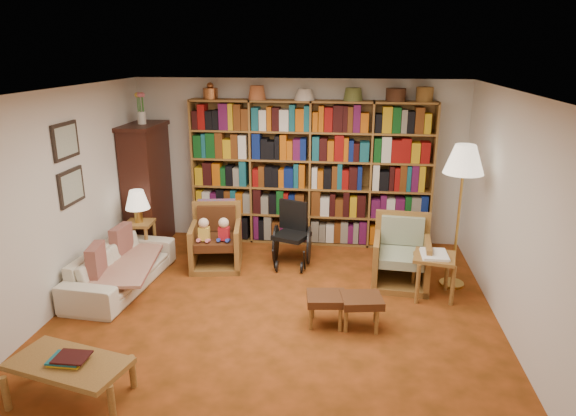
% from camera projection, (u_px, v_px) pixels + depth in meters
% --- Properties ---
extents(floor, '(5.00, 5.00, 0.00)m').
position_uv_depth(floor, '(275.00, 314.00, 5.90)').
color(floor, '#9D4218').
rests_on(floor, ground).
extents(ceiling, '(5.00, 5.00, 0.00)m').
position_uv_depth(ceiling, '(274.00, 92.00, 5.16)').
color(ceiling, silver).
rests_on(ceiling, wall_back).
extents(wall_back, '(5.00, 0.00, 5.00)m').
position_uv_depth(wall_back, '(298.00, 162.00, 7.90)').
color(wall_back, silver).
rests_on(wall_back, floor).
extents(wall_front, '(5.00, 0.00, 5.00)m').
position_uv_depth(wall_front, '(215.00, 332.00, 3.16)').
color(wall_front, silver).
rests_on(wall_front, floor).
extents(wall_left, '(0.00, 5.00, 5.00)m').
position_uv_depth(wall_left, '(57.00, 202.00, 5.82)').
color(wall_left, silver).
rests_on(wall_left, floor).
extents(wall_right, '(0.00, 5.00, 5.00)m').
position_uv_depth(wall_right, '(516.00, 219.00, 5.24)').
color(wall_right, silver).
rests_on(wall_right, floor).
extents(bookshelf, '(3.60, 0.30, 2.42)m').
position_uv_depth(bookshelf, '(310.00, 170.00, 7.74)').
color(bookshelf, olive).
rests_on(bookshelf, floor).
extents(curio_cabinet, '(0.50, 0.95, 2.40)m').
position_uv_depth(curio_cabinet, '(147.00, 184.00, 7.78)').
color(curio_cabinet, black).
rests_on(curio_cabinet, floor).
extents(framed_pictures, '(0.03, 0.52, 0.97)m').
position_uv_depth(framed_pictures, '(69.00, 164.00, 5.99)').
color(framed_pictures, black).
rests_on(framed_pictures, wall_left).
extents(sofa, '(1.84, 0.83, 0.52)m').
position_uv_depth(sofa, '(121.00, 267.00, 6.51)').
color(sofa, beige).
rests_on(sofa, floor).
extents(sofa_throw, '(0.93, 1.45, 0.04)m').
position_uv_depth(sofa_throw, '(125.00, 265.00, 6.49)').
color(sofa_throw, beige).
rests_on(sofa_throw, sofa).
extents(cushion_left, '(0.16, 0.41, 0.40)m').
position_uv_depth(cushion_left, '(122.00, 243.00, 6.80)').
color(cushion_left, maroon).
rests_on(cushion_left, sofa).
extents(cushion_right, '(0.19, 0.42, 0.40)m').
position_uv_depth(cushion_right, '(97.00, 264.00, 6.14)').
color(cushion_right, maroon).
rests_on(cushion_right, sofa).
extents(side_table_lamp, '(0.40, 0.40, 0.57)m').
position_uv_depth(side_table_lamp, '(140.00, 232.00, 7.31)').
color(side_table_lamp, olive).
rests_on(side_table_lamp, floor).
extents(table_lamp, '(0.34, 0.34, 0.46)m').
position_uv_depth(table_lamp, '(137.00, 201.00, 7.17)').
color(table_lamp, gold).
rests_on(table_lamp, side_table_lamp).
extents(armchair_leather, '(0.80, 0.83, 0.87)m').
position_uv_depth(armchair_leather, '(217.00, 240.00, 7.17)').
color(armchair_leather, olive).
rests_on(armchair_leather, floor).
extents(armchair_sage, '(0.76, 0.79, 0.88)m').
position_uv_depth(armchair_sage, '(400.00, 257.00, 6.63)').
color(armchair_sage, olive).
rests_on(armchair_sage, floor).
extents(wheelchair, '(0.55, 0.70, 0.88)m').
position_uv_depth(wheelchair, '(292.00, 236.00, 7.21)').
color(wheelchair, black).
rests_on(wheelchair, floor).
extents(floor_lamp, '(0.48, 0.48, 1.83)m').
position_uv_depth(floor_lamp, '(464.00, 165.00, 6.16)').
color(floor_lamp, gold).
rests_on(floor_lamp, floor).
extents(side_table_papers, '(0.56, 0.56, 0.57)m').
position_uv_depth(side_table_papers, '(434.00, 262.00, 6.18)').
color(side_table_papers, olive).
rests_on(side_table_papers, floor).
extents(footstool_a, '(0.46, 0.41, 0.36)m').
position_uv_depth(footstool_a, '(326.00, 300.00, 5.59)').
color(footstool_a, '#4D2514').
rests_on(footstool_a, floor).
extents(footstool_b, '(0.49, 0.44, 0.37)m').
position_uv_depth(footstool_b, '(362.00, 302.00, 5.53)').
color(footstool_b, '#4D2514').
rests_on(footstool_b, floor).
extents(coffee_table, '(1.11, 0.73, 0.42)m').
position_uv_depth(coffee_table, '(69.00, 366.00, 4.39)').
color(coffee_table, olive).
rests_on(coffee_table, floor).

